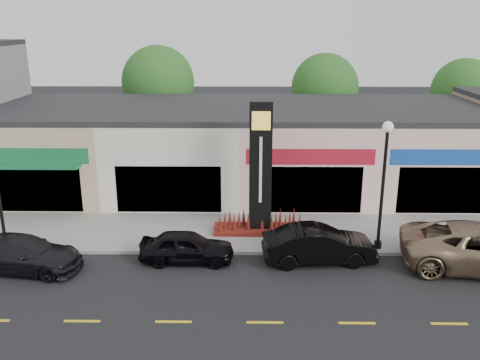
{
  "coord_description": "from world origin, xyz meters",
  "views": [
    {
      "loc": [
        2.37,
        -17.43,
        9.4
      ],
      "look_at": [
        2.09,
        4.0,
        2.69
      ],
      "focal_mm": 38.0,
      "sensor_mm": 36.0,
      "label": 1
    }
  ],
  "objects": [
    {
      "name": "shop_pink_w",
      "position": [
        5.5,
        11.47,
        2.4
      ],
      "size": [
        7.0,
        10.01,
        4.8
      ],
      "color": "beige",
      "rests_on": "ground"
    },
    {
      "name": "pylon_sign",
      "position": [
        3.0,
        4.2,
        2.27
      ],
      "size": [
        4.2,
        1.3,
        6.0
      ],
      "color": "#611710",
      "rests_on": "sidewalk"
    },
    {
      "name": "shop_beige",
      "position": [
        -8.5,
        11.46,
        2.4
      ],
      "size": [
        7.0,
        10.85,
        4.8
      ],
      "color": "tan",
      "rests_on": "ground"
    },
    {
      "name": "car_black_conv",
      "position": [
        5.33,
        1.44,
        0.75
      ],
      "size": [
        1.95,
        4.66,
        1.5
      ],
      "primitive_type": "imported",
      "rotation": [
        0.0,
        0.0,
        1.65
      ],
      "color": "black",
      "rests_on": "ground"
    },
    {
      "name": "shop_cream",
      "position": [
        -1.5,
        11.47,
        2.4
      ],
      "size": [
        7.0,
        10.01,
        4.8
      ],
      "color": "beige",
      "rests_on": "ground"
    },
    {
      "name": "car_black_sedan",
      "position": [
        -0.03,
        1.4,
        0.65
      ],
      "size": [
        1.59,
        3.82,
        1.3
      ],
      "primitive_type": "imported",
      "rotation": [
        0.0,
        0.0,
        1.56
      ],
      "color": "black",
      "rests_on": "ground"
    },
    {
      "name": "car_dark_sedan",
      "position": [
        -6.43,
        0.58,
        0.69
      ],
      "size": [
        2.5,
        4.95,
        1.38
      ],
      "primitive_type": "imported",
      "rotation": [
        0.0,
        0.0,
        1.45
      ],
      "color": "black",
      "rests_on": "ground"
    },
    {
      "name": "tree_rear_east",
      "position": [
        18.0,
        19.5,
        4.63
      ],
      "size": [
        4.6,
        4.6,
        6.94
      ],
      "color": "#382619",
      "rests_on": "ground"
    },
    {
      "name": "curb",
      "position": [
        0.0,
        2.1,
        0.07
      ],
      "size": [
        52.0,
        0.2,
        0.15
      ],
      "primitive_type": "cube",
      "color": "gray",
      "rests_on": "ground"
    },
    {
      "name": "lamp_east_near",
      "position": [
        8.0,
        2.5,
        3.48
      ],
      "size": [
        0.44,
        0.44,
        5.47
      ],
      "color": "black",
      "rests_on": "sidewalk"
    },
    {
      "name": "ground",
      "position": [
        0.0,
        0.0,
        0.0
      ],
      "size": [
        120.0,
        120.0,
        0.0
      ],
      "primitive_type": "plane",
      "color": "black",
      "rests_on": "ground"
    },
    {
      "name": "sidewalk",
      "position": [
        0.0,
        4.35,
        0.07
      ],
      "size": [
        52.0,
        4.3,
        0.15
      ],
      "primitive_type": "cube",
      "color": "gray",
      "rests_on": "ground"
    },
    {
      "name": "shop_pink_e",
      "position": [
        12.5,
        11.47,
        2.4
      ],
      "size": [
        7.0,
        10.01,
        4.8
      ],
      "color": "beige",
      "rests_on": "ground"
    },
    {
      "name": "tree_rear_west",
      "position": [
        -4.0,
        19.5,
        5.22
      ],
      "size": [
        5.2,
        5.2,
        7.83
      ],
      "color": "#382619",
      "rests_on": "ground"
    },
    {
      "name": "tree_rear_mid",
      "position": [
        8.0,
        19.5,
        4.88
      ],
      "size": [
        4.8,
        4.8,
        7.29
      ],
      "color": "#382619",
      "rests_on": "ground"
    }
  ]
}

